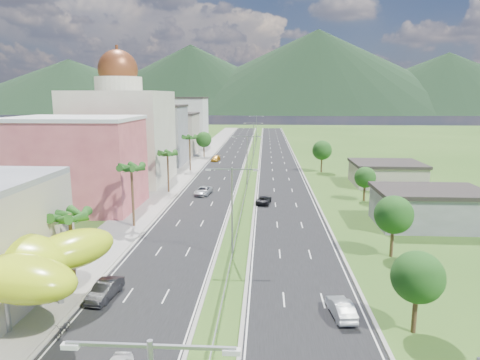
# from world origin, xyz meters

# --- Properties ---
(ground) EXTENTS (500.00, 500.00, 0.00)m
(ground) POSITION_xyz_m (0.00, 0.00, 0.00)
(ground) COLOR #2D5119
(ground) RESTS_ON ground
(road_left) EXTENTS (11.00, 260.00, 0.04)m
(road_left) POSITION_xyz_m (-7.50, 90.00, 0.02)
(road_left) COLOR black
(road_left) RESTS_ON ground
(road_right) EXTENTS (11.00, 260.00, 0.04)m
(road_right) POSITION_xyz_m (7.50, 90.00, 0.02)
(road_right) COLOR black
(road_right) RESTS_ON ground
(sidewalk_left) EXTENTS (7.00, 260.00, 0.12)m
(sidewalk_left) POSITION_xyz_m (-17.00, 90.00, 0.06)
(sidewalk_left) COLOR gray
(sidewalk_left) RESTS_ON ground
(median_guardrail) EXTENTS (0.10, 216.06, 0.76)m
(median_guardrail) POSITION_xyz_m (0.00, 71.99, 0.62)
(median_guardrail) COLOR gray
(median_guardrail) RESTS_ON ground
(streetlight_median_b) EXTENTS (6.04, 0.25, 11.00)m
(streetlight_median_b) POSITION_xyz_m (0.00, 10.00, 6.75)
(streetlight_median_b) COLOR gray
(streetlight_median_b) RESTS_ON ground
(streetlight_median_c) EXTENTS (6.04, 0.25, 11.00)m
(streetlight_median_c) POSITION_xyz_m (0.00, 50.00, 6.75)
(streetlight_median_c) COLOR gray
(streetlight_median_c) RESTS_ON ground
(streetlight_median_d) EXTENTS (6.04, 0.25, 11.00)m
(streetlight_median_d) POSITION_xyz_m (0.00, 95.00, 6.75)
(streetlight_median_d) COLOR gray
(streetlight_median_d) RESTS_ON ground
(streetlight_median_e) EXTENTS (6.04, 0.25, 11.00)m
(streetlight_median_e) POSITION_xyz_m (0.00, 140.00, 6.75)
(streetlight_median_e) COLOR gray
(streetlight_median_e) RESTS_ON ground
(pink_shophouse) EXTENTS (20.00, 15.00, 15.00)m
(pink_shophouse) POSITION_xyz_m (-28.00, 32.00, 7.50)
(pink_shophouse) COLOR #B84B53
(pink_shophouse) RESTS_ON ground
(domed_building) EXTENTS (20.00, 20.00, 28.70)m
(domed_building) POSITION_xyz_m (-28.00, 55.00, 11.35)
(domed_building) COLOR #BEB79E
(domed_building) RESTS_ON ground
(midrise_grey) EXTENTS (16.00, 15.00, 16.00)m
(midrise_grey) POSITION_xyz_m (-27.00, 80.00, 8.00)
(midrise_grey) COLOR slate
(midrise_grey) RESTS_ON ground
(midrise_beige) EXTENTS (16.00, 15.00, 13.00)m
(midrise_beige) POSITION_xyz_m (-27.00, 102.00, 6.50)
(midrise_beige) COLOR #AEA28F
(midrise_beige) RESTS_ON ground
(midrise_white) EXTENTS (16.00, 15.00, 18.00)m
(midrise_white) POSITION_xyz_m (-27.00, 125.00, 9.00)
(midrise_white) COLOR silver
(midrise_white) RESTS_ON ground
(shed_near) EXTENTS (15.00, 10.00, 5.00)m
(shed_near) POSITION_xyz_m (28.00, 25.00, 2.50)
(shed_near) COLOR slate
(shed_near) RESTS_ON ground
(shed_far) EXTENTS (14.00, 12.00, 4.40)m
(shed_far) POSITION_xyz_m (30.00, 55.00, 2.20)
(shed_far) COLOR #AEA28F
(shed_far) RESTS_ON ground
(palm_tree_b) EXTENTS (3.60, 3.60, 8.10)m
(palm_tree_b) POSITION_xyz_m (-15.50, 2.00, 7.06)
(palm_tree_b) COLOR #47301C
(palm_tree_b) RESTS_ON ground
(palm_tree_c) EXTENTS (3.60, 3.60, 9.60)m
(palm_tree_c) POSITION_xyz_m (-15.50, 22.00, 8.50)
(palm_tree_c) COLOR #47301C
(palm_tree_c) RESTS_ON ground
(palm_tree_d) EXTENTS (3.60, 3.60, 8.60)m
(palm_tree_d) POSITION_xyz_m (-15.50, 45.00, 7.54)
(palm_tree_d) COLOR #47301C
(palm_tree_d) RESTS_ON ground
(palm_tree_e) EXTENTS (3.60, 3.60, 9.40)m
(palm_tree_e) POSITION_xyz_m (-15.50, 70.00, 8.31)
(palm_tree_e) COLOR #47301C
(palm_tree_e) RESTS_ON ground
(leafy_tree_lfar) EXTENTS (4.90, 4.90, 8.05)m
(leafy_tree_lfar) POSITION_xyz_m (-15.50, 95.00, 5.58)
(leafy_tree_lfar) COLOR #47301C
(leafy_tree_lfar) RESTS_ON ground
(leafy_tree_ra) EXTENTS (4.20, 4.20, 6.90)m
(leafy_tree_ra) POSITION_xyz_m (16.00, -5.00, 4.78)
(leafy_tree_ra) COLOR #47301C
(leafy_tree_ra) RESTS_ON ground
(leafy_tree_rb) EXTENTS (4.55, 4.55, 7.47)m
(leafy_tree_rb) POSITION_xyz_m (19.00, 12.00, 5.18)
(leafy_tree_rb) COLOR #47301C
(leafy_tree_rb) RESTS_ON ground
(leafy_tree_rc) EXTENTS (3.85, 3.85, 6.33)m
(leafy_tree_rc) POSITION_xyz_m (22.00, 40.00, 4.37)
(leafy_tree_rc) COLOR #47301C
(leafy_tree_rc) RESTS_ON ground
(leafy_tree_rd) EXTENTS (4.90, 4.90, 8.05)m
(leafy_tree_rd) POSITION_xyz_m (18.00, 70.00, 5.58)
(leafy_tree_rd) COLOR #47301C
(leafy_tree_rd) RESTS_ON ground
(mountain_ridge) EXTENTS (860.00, 140.00, 90.00)m
(mountain_ridge) POSITION_xyz_m (60.00, 450.00, 0.00)
(mountain_ridge) COLOR black
(mountain_ridge) RESTS_ON ground
(car_dark_left) EXTENTS (2.32, 5.18, 1.65)m
(car_dark_left) POSITION_xyz_m (-11.31, -0.70, 0.86)
(car_dark_left) COLOR black
(car_dark_left) RESTS_ON road_left
(car_silver_mid_left) EXTENTS (3.33, 5.91, 1.56)m
(car_silver_mid_left) POSITION_xyz_m (-8.23, 43.00, 0.82)
(car_silver_mid_left) COLOR #A5A8AC
(car_silver_mid_left) RESTS_ON road_left
(car_yellow_far_left) EXTENTS (2.63, 5.19, 1.44)m
(car_yellow_far_left) POSITION_xyz_m (-10.87, 87.04, 0.76)
(car_yellow_far_left) COLOR #BF8216
(car_yellow_far_left) RESTS_ON road_left
(car_silver_right) EXTENTS (2.19, 4.83, 1.54)m
(car_silver_right) POSITION_xyz_m (10.52, -2.82, 0.81)
(car_silver_right) COLOR #B6BABF
(car_silver_right) RESTS_ON road_right
(car_dark_far_right) EXTENTS (3.00, 5.26, 1.38)m
(car_dark_far_right) POSITION_xyz_m (3.58, 36.71, 0.73)
(car_dark_far_right) COLOR black
(car_dark_far_right) RESTS_ON road_right
(motorcycle) EXTENTS (0.74, 2.17, 1.37)m
(motorcycle) POSITION_xyz_m (-12.30, -7.16, 0.72)
(motorcycle) COLOR black
(motorcycle) RESTS_ON road_left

